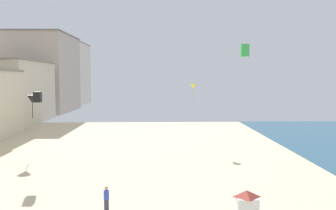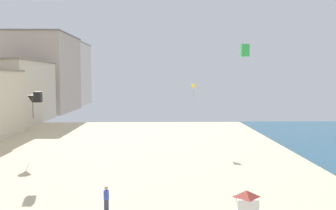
# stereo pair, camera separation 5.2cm
# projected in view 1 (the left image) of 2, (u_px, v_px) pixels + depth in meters

# --- Properties ---
(boardwalk_hotel_distant) EXTENTS (15.78, 21.58, 19.23)m
(boardwalk_hotel_distant) POSITION_uv_depth(u_px,v_px,m) (40.00, 73.00, 90.62)
(boardwalk_hotel_distant) COLOR #C6B29E
(boardwalk_hotel_distant) RESTS_ON ground
(boardwalk_hotel_furthest) EXTENTS (13.29, 20.63, 19.39)m
(boardwalk_hotel_furthest) POSITION_uv_depth(u_px,v_px,m) (64.00, 74.00, 112.81)
(boardwalk_hotel_furthest) COLOR silver
(boardwalk_hotel_furthest) RESTS_ON ground
(kite_flyer) EXTENTS (0.34, 0.34, 1.64)m
(kite_flyer) POSITION_uv_depth(u_px,v_px,m) (106.00, 198.00, 22.81)
(kite_flyer) COLOR #383D4C
(kite_flyer) RESTS_ON ground
(lifeguard_stand) EXTENTS (1.10, 1.10, 2.55)m
(lifeguard_stand) POSITION_uv_depth(u_px,v_px,m) (246.00, 203.00, 19.09)
(lifeguard_stand) COLOR white
(lifeguard_stand) RESTS_ON ground
(kite_green_box) EXTENTS (0.73, 0.73, 1.15)m
(kite_green_box) POSITION_uv_depth(u_px,v_px,m) (245.00, 50.00, 33.60)
(kite_green_box) COLOR green
(kite_black_box) EXTENTS (0.65, 0.65, 1.03)m
(kite_black_box) POSITION_uv_depth(u_px,v_px,m) (38.00, 97.00, 34.92)
(kite_black_box) COLOR black
(kite_yellow_delta) EXTENTS (0.79, 0.79, 1.79)m
(kite_yellow_delta) POSITION_uv_depth(u_px,v_px,m) (193.00, 87.00, 47.15)
(kite_yellow_delta) COLOR yellow
(kite_black_delta) EXTENTS (1.15, 1.15, 2.62)m
(kite_black_delta) POSITION_uv_depth(u_px,v_px,m) (32.00, 99.00, 41.35)
(kite_black_delta) COLOR black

